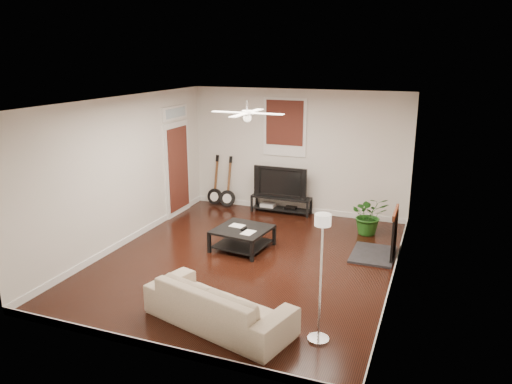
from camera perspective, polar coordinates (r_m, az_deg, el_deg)
room at (r=8.34m, az=-0.99°, el=0.96°), size 5.01×6.01×2.81m
brick_accent at (r=8.76m, az=16.85°, el=0.98°), size 0.02×2.20×2.80m
fireplace at (r=9.05m, az=14.56°, el=-4.60°), size 0.80×1.10×0.92m
window_back at (r=11.08m, az=3.35°, el=7.52°), size 1.00×0.06×1.30m
door_left at (r=11.10m, az=-9.13°, el=3.70°), size 0.08×1.00×2.50m
tv_stand at (r=11.29m, az=2.94°, el=-1.47°), size 1.38×0.37×0.39m
tv at (r=11.16m, az=3.01°, el=1.26°), size 1.24×0.16×0.71m
coffee_table at (r=9.22m, az=-1.60°, el=-5.42°), size 1.06×1.06×0.40m
sofa at (r=6.76m, az=-4.34°, el=-12.80°), size 2.23×1.35×0.61m
floor_lamp at (r=6.19m, az=7.51°, el=-10.00°), size 0.35×0.35×1.71m
potted_plant at (r=10.15m, az=13.02°, el=-2.61°), size 0.90×0.84×0.81m
guitar_left at (r=11.75m, az=-4.86°, el=1.33°), size 0.40×0.30×1.23m
guitar_right at (r=11.58m, az=-3.36°, el=1.14°), size 0.39×0.28×1.23m
ceiling_fan at (r=8.12m, az=-1.03°, el=9.17°), size 1.24×1.24×0.32m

